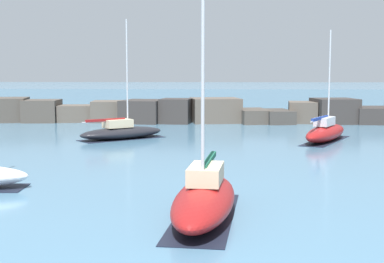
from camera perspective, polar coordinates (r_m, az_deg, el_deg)
The scene contains 5 objects.
open_sea_beyond at distance 116.87m, azimuth 2.46°, elevation 3.68°, with size 400.00×116.00×0.01m.
breakwater_jetty at distance 57.17m, azimuth 0.72°, elevation 2.08°, with size 62.27×6.59×2.59m.
sailboat_moored_0 at distance 43.10m, azimuth -7.54°, elevation -0.03°, with size 7.09×6.48×9.49m.
sailboat_moored_1 at distance 42.66m, azimuth 14.06°, elevation -0.04°, with size 5.36×8.29×8.56m.
sailboat_moored_5 at distance 19.75m, azimuth 1.35°, elevation -7.07°, with size 2.79×7.79×10.63m.
Camera 1 is at (1.65, -8.49, 5.26)m, focal length 50.00 mm.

